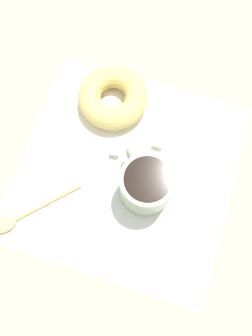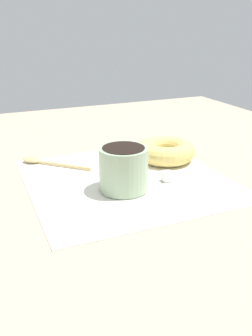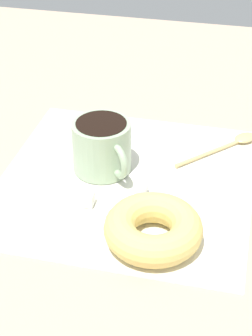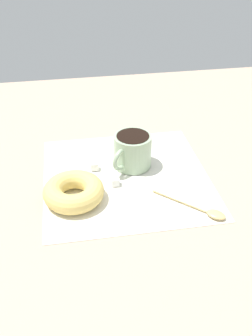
{
  "view_description": "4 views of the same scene",
  "coord_description": "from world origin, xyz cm",
  "px_view_note": "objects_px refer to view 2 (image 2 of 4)",
  "views": [
    {
      "loc": [
        -7.28,
        14.15,
        58.31
      ],
      "look_at": [
        -2.1,
        -2.12,
        2.3
      ],
      "focal_mm": 40.0,
      "sensor_mm": 36.0,
      "label": 1
    },
    {
      "loc": [
        -58.22,
        22.08,
        26.31
      ],
      "look_at": [
        -2.1,
        -2.12,
        2.3
      ],
      "focal_mm": 40.0,
      "sensor_mm": 36.0,
      "label": 2
    },
    {
      "loc": [
        11.73,
        -62.12,
        45.43
      ],
      "look_at": [
        -2.1,
        -2.12,
        2.3
      ],
      "focal_mm": 60.0,
      "sensor_mm": 36.0,
      "label": 3
    },
    {
      "loc": [
        60.32,
        -13.07,
        46.17
      ],
      "look_at": [
        -2.1,
        -2.12,
        2.3
      ],
      "focal_mm": 40.0,
      "sensor_mm": 36.0,
      "label": 4
    }
  ],
  "objects_px": {
    "sugar_cube": "(167,176)",
    "spoon": "(41,161)",
    "sugar_cube_extra": "(133,167)",
    "coffee_cup": "(122,168)",
    "donut": "(165,151)"
  },
  "relations": [
    {
      "from": "sugar_cube",
      "to": "spoon",
      "type": "bearing_deg",
      "value": 47.03
    },
    {
      "from": "sugar_cube",
      "to": "sugar_cube_extra",
      "type": "relative_size",
      "value": 1.06
    },
    {
      "from": "sugar_cube",
      "to": "coffee_cup",
      "type": "bearing_deg",
      "value": 90.94
    },
    {
      "from": "spoon",
      "to": "donut",
      "type": "bearing_deg",
      "value": -108.42
    },
    {
      "from": "coffee_cup",
      "to": "sugar_cube",
      "type": "height_order",
      "value": "coffee_cup"
    },
    {
      "from": "coffee_cup",
      "to": "sugar_cube_extra",
      "type": "bearing_deg",
      "value": -37.76
    },
    {
      "from": "coffee_cup",
      "to": "spoon",
      "type": "xyz_separation_m",
      "value": [
        0.17,
        0.1,
        -0.03
      ]
    },
    {
      "from": "coffee_cup",
      "to": "donut",
      "type": "bearing_deg",
      "value": -54.45
    },
    {
      "from": "spoon",
      "to": "sugar_cube_extra",
      "type": "height_order",
      "value": "sugar_cube_extra"
    },
    {
      "from": "spoon",
      "to": "sugar_cube",
      "type": "xyz_separation_m",
      "value": [
        -0.17,
        -0.18,
        0.0
      ]
    },
    {
      "from": "coffee_cup",
      "to": "spoon",
      "type": "height_order",
      "value": "coffee_cup"
    },
    {
      "from": "donut",
      "to": "sugar_cube_extra",
      "type": "relative_size",
      "value": 7.49
    },
    {
      "from": "donut",
      "to": "sugar_cube",
      "type": "relative_size",
      "value": 7.06
    },
    {
      "from": "sugar_cube",
      "to": "donut",
      "type": "bearing_deg",
      "value": -27.22
    },
    {
      "from": "donut",
      "to": "sugar_cube_extra",
      "type": "height_order",
      "value": "donut"
    }
  ]
}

